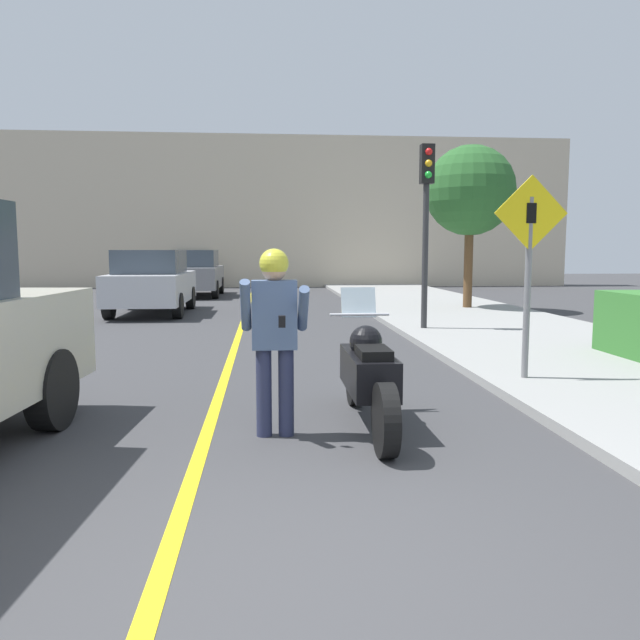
# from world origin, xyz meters

# --- Properties ---
(ground_plane) EXTENTS (80.00, 80.00, 0.00)m
(ground_plane) POSITION_xyz_m (0.00, 0.00, 0.00)
(ground_plane) COLOR #38383A
(road_center_line) EXTENTS (0.12, 36.00, 0.01)m
(road_center_line) POSITION_xyz_m (-0.60, 6.00, 0.00)
(road_center_line) COLOR yellow
(road_center_line) RESTS_ON ground
(building_backdrop) EXTENTS (28.00, 1.20, 6.80)m
(building_backdrop) POSITION_xyz_m (0.00, 26.00, 3.40)
(building_backdrop) COLOR beige
(building_backdrop) RESTS_ON ground
(motorcycle) EXTENTS (0.62, 2.35, 1.29)m
(motorcycle) POSITION_xyz_m (0.91, 2.75, 0.50)
(motorcycle) COLOR black
(motorcycle) RESTS_ON ground
(person_biker) EXTENTS (0.59, 0.47, 1.69)m
(person_biker) POSITION_xyz_m (0.03, 2.53, 1.03)
(person_biker) COLOR #282D4C
(person_biker) RESTS_ON ground
(crossing_sign) EXTENTS (0.91, 0.08, 2.46)m
(crossing_sign) POSITION_xyz_m (3.13, 4.34, 1.59)
(crossing_sign) COLOR slate
(crossing_sign) RESTS_ON sidewalk_curb
(traffic_light) EXTENTS (0.26, 0.30, 3.63)m
(traffic_light) POSITION_xyz_m (3.13, 9.30, 2.64)
(traffic_light) COLOR #2D2D30
(traffic_light) RESTS_ON sidewalk_curb
(street_tree) EXTENTS (2.43, 2.43, 4.39)m
(street_tree) POSITION_xyz_m (5.49, 13.75, 3.27)
(street_tree) COLOR brown
(street_tree) RESTS_ON sidewalk_curb
(parked_car_silver) EXTENTS (1.88, 4.20, 1.68)m
(parked_car_silver) POSITION_xyz_m (-3.04, 13.73, 0.86)
(parked_car_silver) COLOR black
(parked_car_silver) RESTS_ON ground
(parked_car_grey) EXTENTS (1.88, 4.20, 1.68)m
(parked_car_grey) POSITION_xyz_m (-2.65, 20.08, 0.86)
(parked_car_grey) COLOR black
(parked_car_grey) RESTS_ON ground
(parked_car_black) EXTENTS (1.88, 4.20, 1.68)m
(parked_car_black) POSITION_xyz_m (-3.40, 26.42, 0.86)
(parked_car_black) COLOR black
(parked_car_black) RESTS_ON ground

